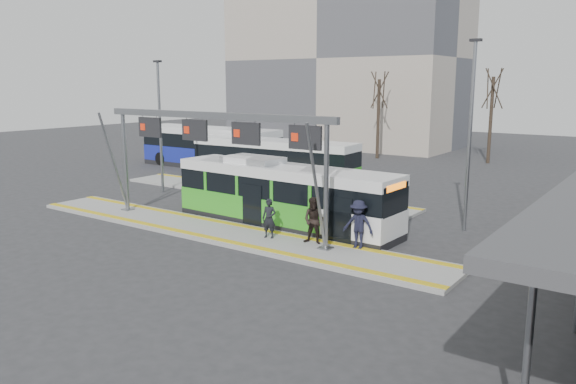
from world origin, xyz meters
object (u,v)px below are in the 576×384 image
object	(u,v)px
passenger_a	(269,218)
gantry	(213,136)
passenger_c	(358,225)
passenger_b	(314,221)
hero_bus	(284,196)

from	to	relation	value
passenger_a	gantry	bearing A→B (deg)	167.08
passenger_a	passenger_c	bearing A→B (deg)	-2.08
passenger_a	passenger_c	distance (m)	3.90
gantry	passenger_b	size ratio (longest dim) A/B	6.76
hero_bus	passenger_c	world-z (taller)	hero_bus
gantry	passenger_c	distance (m)	7.61
hero_bus	passenger_b	size ratio (longest dim) A/B	5.95
gantry	passenger_c	size ratio (longest dim) A/B	6.68
gantry	passenger_c	xyz separation A→B (m)	(6.86, 0.85, -3.18)
passenger_b	passenger_c	xyz separation A→B (m)	(1.79, 0.43, 0.01)
gantry	hero_bus	distance (m)	4.32
hero_bus	passenger_a	bearing A→B (deg)	-65.72
hero_bus	passenger_a	world-z (taller)	hero_bus
gantry	passenger_a	distance (m)	4.50
gantry	passenger_c	world-z (taller)	gantry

